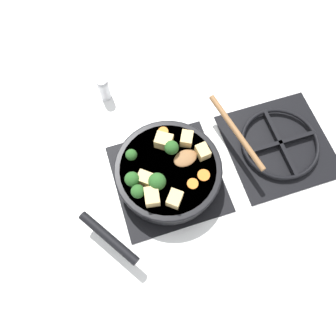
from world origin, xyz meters
name	(u,v)px	position (x,y,z in m)	size (l,w,h in m)	color
ground_plane	(168,179)	(0.00, 0.00, 0.00)	(2.40, 2.40, 0.00)	white
front_burner_grate	(168,177)	(0.00, 0.00, 0.01)	(0.31, 0.31, 0.03)	black
rear_burner_grate	(279,144)	(0.00, 0.36, 0.01)	(0.31, 0.31, 0.03)	black
skillet_pan	(167,172)	(0.00, 0.00, 0.06)	(0.37, 0.42, 0.06)	black
wooden_spoon	(216,142)	(-0.03, 0.15, 0.09)	(0.27, 0.24, 0.02)	olive
tofu_cube_center_large	(164,141)	(-0.07, 0.01, 0.11)	(0.05, 0.04, 0.04)	#DBB770
tofu_cube_near_handle	(152,197)	(0.07, -0.07, 0.11)	(0.05, 0.04, 0.04)	#DBB770
tofu_cube_east_chunk	(145,179)	(0.02, -0.07, 0.10)	(0.04, 0.03, 0.03)	#DBB770
tofu_cube_west_chunk	(187,139)	(-0.06, 0.07, 0.10)	(0.04, 0.03, 0.03)	#DBB770
tofu_cube_back_piece	(203,152)	(-0.01, 0.10, 0.10)	(0.04, 0.03, 0.03)	#DBB770
tofu_cube_front_piece	(175,199)	(0.09, -0.01, 0.10)	(0.04, 0.03, 0.03)	#DBB770
broccoli_floret_near_spoon	(132,179)	(0.01, -0.10, 0.11)	(0.04, 0.04, 0.05)	#709956
broccoli_floret_center_top	(157,182)	(0.04, -0.04, 0.12)	(0.05, 0.05, 0.05)	#709956
broccoli_floret_east_rim	(138,191)	(0.05, -0.10, 0.11)	(0.04, 0.04, 0.04)	#709956
broccoli_floret_west_rim	(131,155)	(-0.06, -0.09, 0.11)	(0.03, 0.03, 0.04)	#709956
broccoli_floret_north_edge	(172,148)	(-0.04, 0.02, 0.11)	(0.04, 0.04, 0.05)	#709956
carrot_slice_orange_thin	(163,131)	(-0.11, 0.02, 0.09)	(0.03, 0.03, 0.01)	orange
carrot_slice_near_center	(204,175)	(0.05, 0.09, 0.09)	(0.03, 0.03, 0.01)	orange
carrot_slice_edge_slice	(193,184)	(0.06, 0.05, 0.09)	(0.03, 0.03, 0.01)	orange
salt_shaker	(104,89)	(-0.34, -0.11, 0.04)	(0.04, 0.04, 0.09)	white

